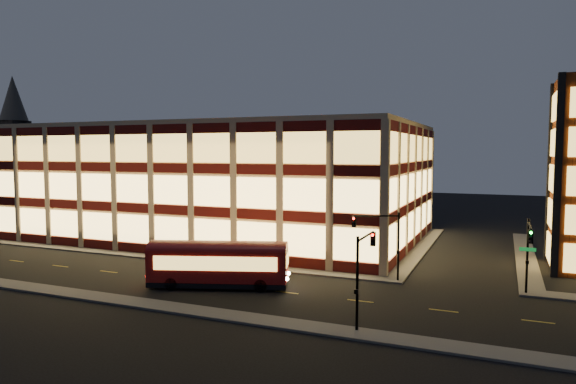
% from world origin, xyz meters
% --- Properties ---
extents(ground, '(200.00, 200.00, 0.00)m').
position_xyz_m(ground, '(0.00, 0.00, 0.00)').
color(ground, black).
rests_on(ground, ground).
extents(sidewalk_office_south, '(54.00, 2.00, 0.15)m').
position_xyz_m(sidewalk_office_south, '(-3.00, 1.00, 0.07)').
color(sidewalk_office_south, '#514F4C').
rests_on(sidewalk_office_south, ground).
extents(sidewalk_office_east, '(2.00, 30.00, 0.15)m').
position_xyz_m(sidewalk_office_east, '(23.00, 17.00, 0.07)').
color(sidewalk_office_east, '#514F4C').
rests_on(sidewalk_office_east, ground).
extents(sidewalk_tower_west, '(2.00, 30.00, 0.15)m').
position_xyz_m(sidewalk_tower_west, '(34.00, 17.00, 0.07)').
color(sidewalk_tower_west, '#514F4C').
rests_on(sidewalk_tower_west, ground).
extents(sidewalk_near, '(100.00, 2.00, 0.15)m').
position_xyz_m(sidewalk_near, '(0.00, -13.00, 0.07)').
color(sidewalk_near, '#514F4C').
rests_on(sidewalk_near, ground).
extents(office_building, '(50.45, 30.45, 14.50)m').
position_xyz_m(office_building, '(-2.91, 16.91, 7.25)').
color(office_building, tan).
rests_on(office_building, ground).
extents(church_tower, '(5.00, 5.00, 18.00)m').
position_xyz_m(church_tower, '(-70.00, 40.00, 9.00)').
color(church_tower, '#2D2621').
rests_on(church_tower, ground).
extents(church_spire, '(6.00, 6.00, 10.00)m').
position_xyz_m(church_spire, '(-70.00, 40.00, 23.00)').
color(church_spire, '#4C473F').
rests_on(church_spire, church_tower).
extents(traffic_signal_far, '(3.79, 1.87, 6.00)m').
position_xyz_m(traffic_signal_far, '(22.21, 0.24, 4.11)').
color(traffic_signal_far, black).
rests_on(traffic_signal_far, ground).
extents(traffic_signal_right, '(1.20, 4.37, 6.00)m').
position_xyz_m(traffic_signal_right, '(33.50, -0.62, 4.10)').
color(traffic_signal_right, black).
rests_on(traffic_signal_right, ground).
extents(traffic_signal_near, '(0.32, 4.45, 6.00)m').
position_xyz_m(traffic_signal_near, '(23.50, -11.03, 4.13)').
color(traffic_signal_near, black).
rests_on(traffic_signal_near, ground).
extents(trolley_bus, '(11.65, 6.37, 3.84)m').
position_xyz_m(trolley_bus, '(10.16, -6.62, 2.13)').
color(trolley_bus, '#880707').
rests_on(trolley_bus, ground).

